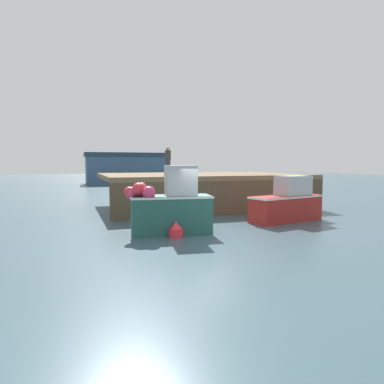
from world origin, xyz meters
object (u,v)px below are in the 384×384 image
fishing_boat_near_right (287,203)px  mooring_buoy_foreground (176,230)px  fishing_boat_near_left (170,206)px  dockworker (168,161)px  rowboat (293,212)px

fishing_boat_near_right → mooring_buoy_foreground: (-5.96, -1.75, -0.57)m
fishing_boat_near_right → mooring_buoy_foreground: 6.24m
fishing_boat_near_left → mooring_buoy_foreground: bearing=-90.5°
fishing_boat_near_left → dockworker: 6.71m
rowboat → dockworker: 7.35m
fishing_boat_near_left → fishing_boat_near_right: size_ratio=0.86×
dockworker → mooring_buoy_foreground: dockworker is taller
dockworker → mooring_buoy_foreground: 7.65m
rowboat → mooring_buoy_foreground: size_ratio=2.62×
rowboat → dockworker: (-5.48, 4.14, 2.62)m
rowboat → dockworker: size_ratio=0.97×
fishing_boat_near_right → rowboat: 1.73m
fishing_boat_near_left → rowboat: bearing=16.6°
rowboat → dockworker: dockworker is taller
rowboat → mooring_buoy_foreground: 7.68m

